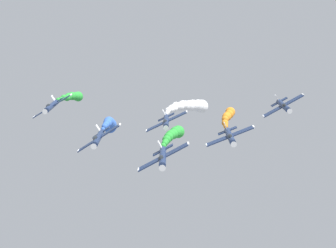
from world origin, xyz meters
name	(u,v)px	position (x,y,z in m)	size (l,w,h in m)	color
airplane_lead	(163,157)	(0.80, 16.29, 92.06)	(8.55, 10.35, 4.92)	navy
smoke_trail_lead	(173,135)	(-1.01, -0.05, 91.66)	(4.60, 14.81, 2.78)	green
airplane_left_inner	(230,136)	(-11.31, 4.97, 92.63)	(8.98, 10.35, 3.97)	navy
smoke_trail_left_inner	(228,116)	(-13.06, -13.78, 92.39)	(4.28, 17.17, 2.26)	orange
airplane_right_inner	(98,138)	(12.71, 5.33, 92.34)	(8.25, 10.35, 5.45)	navy
smoke_trail_right_inner	(109,124)	(13.86, -21.39, 88.73)	(4.20, 27.61, 7.84)	blue
airplane_left_outer	(166,121)	(0.42, -6.63, 92.74)	(8.76, 10.35, 4.50)	navy
smoke_trail_left_outer	(191,106)	(-5.85, -35.48, 90.28)	(11.69, 30.34, 6.19)	white
airplane_right_outer	(283,106)	(-23.85, -8.45, 95.69)	(8.46, 10.35, 5.09)	navy
airplane_trailing	(51,106)	(24.14, -8.13, 95.64)	(8.39, 10.35, 5.21)	navy
smoke_trail_trailing	(73,97)	(22.77, -24.46, 94.73)	(3.80, 14.39, 3.22)	green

